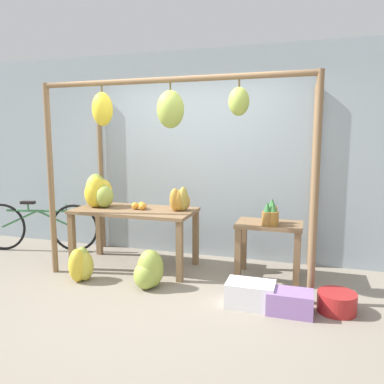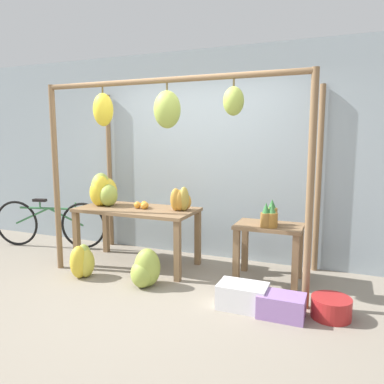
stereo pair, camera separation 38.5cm
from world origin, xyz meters
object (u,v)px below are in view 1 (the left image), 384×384
object	(u,v)px
orange_pile	(141,206)
papaya_pile	(180,200)
parked_bicycle	(38,226)
fruit_crate_purple	(290,302)
blue_bucket	(337,302)
banana_pile_ground_right	(149,271)
fruit_crate_white	(250,294)
banana_pile_ground_left	(81,265)
banana_pile_on_table	(98,193)
pineapple_cluster	(271,214)

from	to	relation	value
orange_pile	papaya_pile	xyz separation A→B (m)	(0.50, 0.06, 0.09)
parked_bicycle	fruit_crate_purple	distance (m)	3.74
blue_bucket	fruit_crate_purple	world-z (taller)	fruit_crate_purple
parked_bicycle	banana_pile_ground_right	bearing A→B (deg)	-20.48
fruit_crate_white	parked_bicycle	world-z (taller)	parked_bicycle
parked_bicycle	papaya_pile	distance (m)	2.30
banana_pile_ground_right	banana_pile_ground_left	bearing A→B (deg)	-176.65
papaya_pile	fruit_crate_purple	world-z (taller)	papaya_pile
banana_pile_on_table	blue_bucket	bearing A→B (deg)	-11.58
banana_pile_ground_right	fruit_crate_white	xyz separation A→B (m)	(1.14, -0.12, -0.06)
banana_pile_on_table	pineapple_cluster	xyz separation A→B (m)	(2.20, 0.03, -0.16)
fruit_crate_purple	parked_bicycle	bearing A→B (deg)	165.19
papaya_pile	orange_pile	bearing A→B (deg)	-173.44
parked_bicycle	papaya_pile	world-z (taller)	papaya_pile
banana_pile_ground_right	parked_bicycle	size ratio (longest dim) A/B	0.25
banana_pile_ground_right	parked_bicycle	xyz separation A→B (m)	(-2.09, 0.78, 0.18)
banana_pile_on_table	parked_bicycle	size ratio (longest dim) A/B	0.26
banana_pile_ground_left	blue_bucket	bearing A→B (deg)	0.74
banana_pile_ground_left	parked_bicycle	bearing A→B (deg)	146.83
banana_pile_ground_right	fruit_crate_purple	world-z (taller)	banana_pile_ground_right
pineapple_cluster	banana_pile_on_table	bearing A→B (deg)	-179.18
banana_pile_ground_right	banana_pile_on_table	bearing A→B (deg)	148.54
banana_pile_on_table	papaya_pile	size ratio (longest dim) A/B	1.50
banana_pile_ground_left	fruit_crate_white	xyz separation A→B (m)	(1.96, -0.08, -0.07)
banana_pile_ground_left	parked_bicycle	size ratio (longest dim) A/B	0.23
pineapple_cluster	parked_bicycle	world-z (taller)	pineapple_cluster
banana_pile_ground_left	fruit_crate_purple	bearing A→B (deg)	-3.08
blue_bucket	papaya_pile	distance (m)	2.07
banana_pile_on_table	orange_pile	world-z (taller)	banana_pile_on_table
banana_pile_on_table	pineapple_cluster	size ratio (longest dim) A/B	1.53
fruit_crate_white	parked_bicycle	size ratio (longest dim) A/B	0.27
papaya_pile	fruit_crate_purple	size ratio (longest dim) A/B	0.70
orange_pile	fruit_crate_white	distance (m)	1.79
banana_pile_ground_left	parked_bicycle	xyz separation A→B (m)	(-1.27, 0.83, 0.18)
blue_bucket	parked_bicycle	world-z (taller)	parked_bicycle
banana_pile_on_table	parked_bicycle	bearing A→B (deg)	170.08
banana_pile_ground_left	banana_pile_ground_right	xyz separation A→B (m)	(0.82, 0.05, -0.00)
banana_pile_ground_right	blue_bucket	bearing A→B (deg)	-0.36
banana_pile_on_table	papaya_pile	world-z (taller)	banana_pile_on_table
pineapple_cluster	fruit_crate_white	world-z (taller)	pineapple_cluster
banana_pile_ground_right	papaya_pile	world-z (taller)	papaya_pile
parked_bicycle	fruit_crate_purple	bearing A→B (deg)	-14.81
blue_bucket	fruit_crate_purple	bearing A→B (deg)	-159.17
pineapple_cluster	parked_bicycle	distance (m)	3.36
banana_pile_on_table	blue_bucket	distance (m)	3.07
banana_pile_ground_left	papaya_pile	distance (m)	1.38
banana_pile_ground_left	orange_pile	bearing A→B (deg)	53.63
banana_pile_ground_left	blue_bucket	size ratio (longest dim) A/B	1.08
banana_pile_ground_left	papaya_pile	world-z (taller)	papaya_pile
parked_bicycle	pineapple_cluster	bearing A→B (deg)	-2.88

